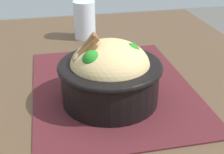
# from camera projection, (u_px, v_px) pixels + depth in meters

# --- Properties ---
(table) EXTENTS (1.09, 0.83, 0.72)m
(table) POSITION_uv_depth(u_px,v_px,m) (106.00, 121.00, 0.71)
(table) COLOR #4C3826
(table) RESTS_ON ground_plane
(placemat) EXTENTS (0.42, 0.33, 0.00)m
(placemat) POSITION_uv_depth(u_px,v_px,m) (112.00, 87.00, 0.67)
(placemat) COLOR #47191E
(placemat) RESTS_ON table
(bowl) EXTENTS (0.21, 0.21, 0.14)m
(bowl) POSITION_uv_depth(u_px,v_px,m) (112.00, 73.00, 0.60)
(bowl) COLOR black
(bowl) RESTS_ON placemat
(fork) EXTENTS (0.04, 0.13, 0.00)m
(fork) POSITION_uv_depth(u_px,v_px,m) (99.00, 65.00, 0.76)
(fork) COLOR silver
(fork) RESTS_ON placemat
(drinking_glass) EXTENTS (0.06, 0.06, 0.11)m
(drinking_glass) POSITION_uv_depth(u_px,v_px,m) (83.00, 22.00, 0.92)
(drinking_glass) COLOR silver
(drinking_glass) RESTS_ON table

